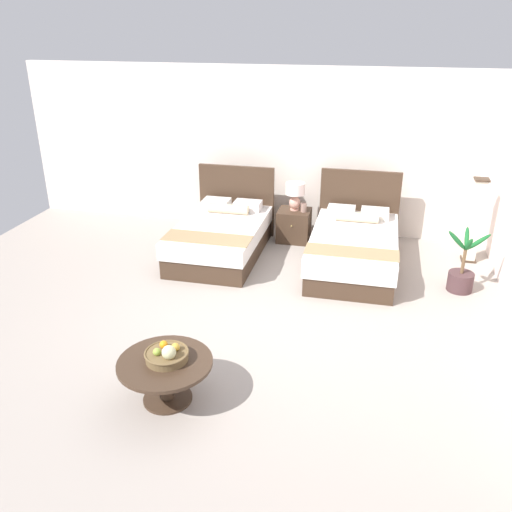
# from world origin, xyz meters

# --- Properties ---
(ground_plane) EXTENTS (9.77, 10.08, 0.02)m
(ground_plane) POSITION_xyz_m (0.00, 0.00, -0.01)
(ground_plane) COLOR #A4998F
(wall_back) EXTENTS (9.77, 0.12, 2.70)m
(wall_back) POSITION_xyz_m (0.00, 3.24, 1.35)
(wall_back) COLOR silver
(wall_back) RESTS_ON ground
(bed_near_window) EXTENTS (1.27, 2.03, 1.17)m
(bed_near_window) POSITION_xyz_m (-1.01, 1.83, 0.30)
(bed_near_window) COLOR #402D20
(bed_near_window) RESTS_ON ground
(bed_near_corner) EXTENTS (1.25, 2.14, 1.20)m
(bed_near_corner) POSITION_xyz_m (1.01, 1.83, 0.31)
(bed_near_corner) COLOR #402D20
(bed_near_corner) RESTS_ON ground
(nightstand) EXTENTS (0.52, 0.50, 0.52)m
(nightstand) POSITION_xyz_m (-0.01, 2.64, 0.26)
(nightstand) COLOR #402D20
(nightstand) RESTS_ON ground
(table_lamp) EXTENTS (0.31, 0.31, 0.45)m
(table_lamp) POSITION_xyz_m (-0.01, 2.66, 0.81)
(table_lamp) COLOR #D89D89
(table_lamp) RESTS_ON nightstand
(vase) EXTENTS (0.09, 0.09, 0.15)m
(vase) POSITION_xyz_m (0.14, 2.60, 0.59)
(vase) COLOR gray
(vase) RESTS_ON nightstand
(coffee_table) EXTENTS (0.90, 0.90, 0.44)m
(coffee_table) POSITION_xyz_m (-0.52, -1.65, 0.33)
(coffee_table) COLOR #402D20
(coffee_table) RESTS_ON ground
(fruit_bowl) EXTENTS (0.42, 0.42, 0.20)m
(fruit_bowl) POSITION_xyz_m (-0.51, -1.63, 0.50)
(fruit_bowl) COLOR brown
(fruit_bowl) RESTS_ON coffee_table
(floor_lamp_corner) EXTENTS (0.21, 0.21, 1.28)m
(floor_lamp_corner) POSITION_xyz_m (2.71, 2.44, 0.64)
(floor_lamp_corner) COLOR #3F2F22
(floor_lamp_corner) RESTS_ON ground
(potted_palm) EXTENTS (0.57, 0.51, 0.88)m
(potted_palm) POSITION_xyz_m (2.47, 1.38, 0.22)
(potted_palm) COLOR #472F31
(potted_palm) RESTS_ON ground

